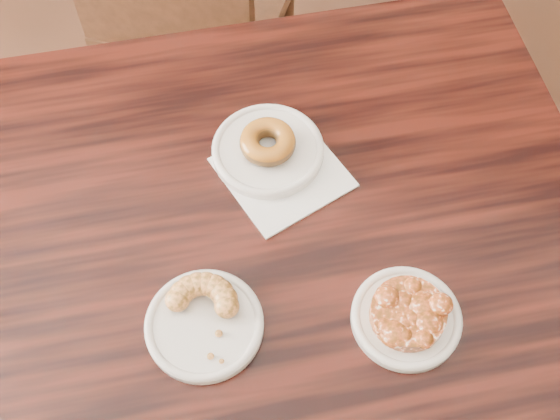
# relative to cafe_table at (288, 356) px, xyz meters

# --- Properties ---
(cafe_table) EXTENTS (1.20, 1.20, 0.75)m
(cafe_table) POSITION_rel_cafe_table_xyz_m (0.00, 0.00, 0.00)
(cafe_table) COLOR black
(cafe_table) RESTS_ON floor
(chair_far) EXTENTS (0.50, 0.50, 0.90)m
(chair_far) POSITION_rel_cafe_table_xyz_m (-0.32, 0.79, 0.08)
(chair_far) COLOR black
(chair_far) RESTS_ON floor
(napkin) EXTENTS (0.23, 0.23, 0.00)m
(napkin) POSITION_rel_cafe_table_xyz_m (-0.03, 0.15, 0.38)
(napkin) COLOR white
(napkin) RESTS_ON cafe_table
(plate_donut) EXTENTS (0.17, 0.17, 0.01)m
(plate_donut) POSITION_rel_cafe_table_xyz_m (-0.06, 0.18, 0.39)
(plate_donut) COLOR white
(plate_donut) RESTS_ON napkin
(plate_cruller) EXTENTS (0.16, 0.16, 0.01)m
(plate_cruller) POSITION_rel_cafe_table_xyz_m (-0.10, -0.10, 0.38)
(plate_cruller) COLOR silver
(plate_cruller) RESTS_ON cafe_table
(plate_fritter) EXTENTS (0.15, 0.15, 0.01)m
(plate_fritter) POSITION_rel_cafe_table_xyz_m (0.16, -0.05, 0.38)
(plate_fritter) COLOR silver
(plate_fritter) RESTS_ON cafe_table
(glazed_donut) EXTENTS (0.08, 0.08, 0.03)m
(glazed_donut) POSITION_rel_cafe_table_xyz_m (-0.06, 0.18, 0.41)
(glazed_donut) COLOR #905B15
(glazed_donut) RESTS_ON plate_donut
(apple_fritter) EXTENTS (0.14, 0.14, 0.03)m
(apple_fritter) POSITION_rel_cafe_table_xyz_m (0.16, -0.05, 0.40)
(apple_fritter) COLOR #482307
(apple_fritter) RESTS_ON plate_fritter
(cruller_fragment) EXTENTS (0.11, 0.11, 0.03)m
(cruller_fragment) POSITION_rel_cafe_table_xyz_m (-0.10, -0.10, 0.40)
(cruller_fragment) COLOR #5D3C12
(cruller_fragment) RESTS_ON plate_cruller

